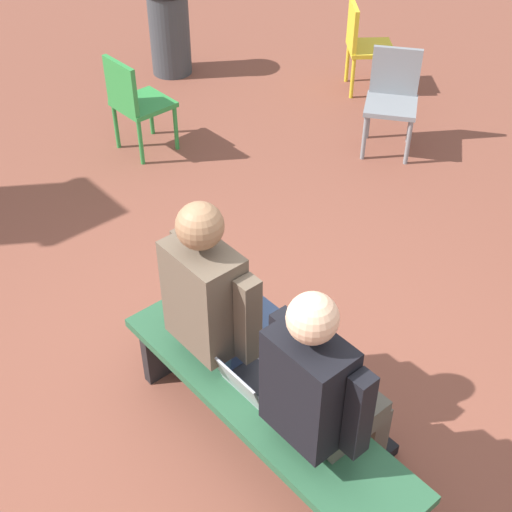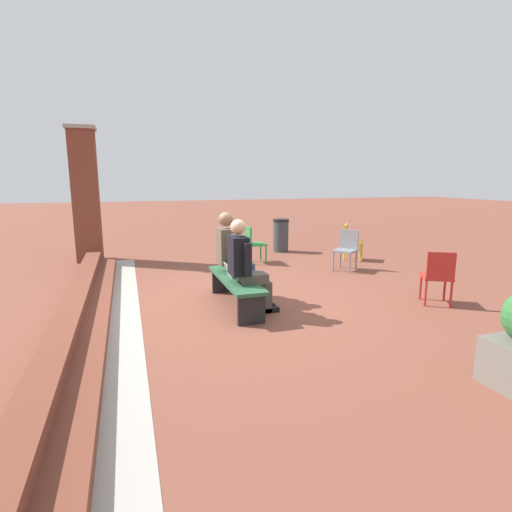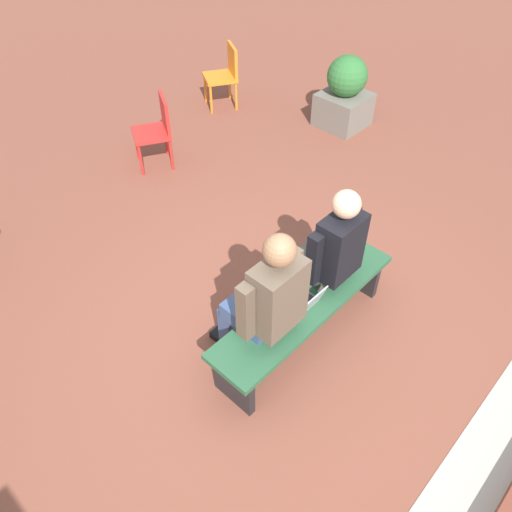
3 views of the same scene
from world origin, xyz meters
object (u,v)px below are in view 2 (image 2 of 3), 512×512
(litter_bin, at_px, (281,235))
(plastic_chair_near_bench_right, at_px, (347,247))
(person_adult, at_px, (233,254))
(plastic_chair_near_bench_left, at_px, (350,240))
(plastic_chair_mid_courtyard, at_px, (438,274))
(plastic_chair_foreground, at_px, (253,242))
(person_student, at_px, (246,264))
(bench, at_px, (235,284))
(laptop, at_px, (233,273))

(litter_bin, bearing_deg, plastic_chair_near_bench_right, -167.43)
(litter_bin, bearing_deg, person_adult, 148.55)
(plastic_chair_near_bench_left, bearing_deg, litter_bin, 37.53)
(person_adult, height_order, plastic_chair_mid_courtyard, person_adult)
(plastic_chair_mid_courtyard, height_order, plastic_chair_foreground, same)
(plastic_chair_mid_courtyard, xyz_separation_m, plastic_chair_foreground, (3.87, 1.72, 0.00))
(person_student, distance_m, plastic_chair_mid_courtyard, 2.93)
(bench, bearing_deg, plastic_chair_near_bench_right, -59.68)
(person_student, bearing_deg, plastic_chair_near_bench_right, -54.50)
(person_adult, xyz_separation_m, laptop, (-0.32, 0.08, -0.24))
(person_adult, xyz_separation_m, plastic_chair_mid_courtyard, (-1.26, -2.87, -0.26))
(plastic_chair_mid_courtyard, bearing_deg, plastic_chair_near_bench_left, -9.36)
(plastic_chair_near_bench_right, xyz_separation_m, plastic_chair_foreground, (1.31, 1.67, 0.00))
(bench, bearing_deg, person_adult, -10.18)
(person_adult, bearing_deg, person_student, 179.79)
(plastic_chair_near_bench_right, xyz_separation_m, plastic_chair_mid_courtyard, (-2.56, -0.05, 0.00))
(plastic_chair_near_bench_right, height_order, plastic_chair_near_bench_left, same)
(plastic_chair_mid_courtyard, relative_size, plastic_chair_near_bench_left, 1.00)
(person_adult, bearing_deg, litter_bin, -31.45)
(laptop, xyz_separation_m, plastic_chair_near_bench_right, (1.61, -2.90, -0.02))
(plastic_chair_mid_courtyard, relative_size, plastic_chair_foreground, 1.00)
(bench, distance_m, laptop, 0.16)
(plastic_chair_near_bench_right, relative_size, plastic_chair_foreground, 1.00)
(person_student, height_order, plastic_chair_near_bench_right, person_student)
(person_student, height_order, person_adult, person_adult)
(plastic_chair_near_bench_right, bearing_deg, bench, 120.32)
(plastic_chair_near_bench_right, distance_m, plastic_chair_near_bench_left, 1.10)
(person_adult, distance_m, plastic_chair_near_bench_right, 3.11)
(bench, height_order, person_student, person_student)
(plastic_chair_mid_courtyard, bearing_deg, plastic_chair_foreground, 24.00)
(bench, relative_size, laptop, 5.62)
(plastic_chair_foreground, height_order, litter_bin, litter_bin)
(plastic_chair_near_bench_left, relative_size, litter_bin, 0.98)
(laptop, xyz_separation_m, plastic_chair_mid_courtyard, (-0.95, -2.95, -0.02))
(person_student, height_order, laptop, person_student)
(plastic_chair_near_bench_left, bearing_deg, person_adult, 122.61)
(person_adult, height_order, plastic_chair_near_bench_left, person_adult)
(plastic_chair_near_bench_right, height_order, plastic_chair_foreground, same)
(person_adult, distance_m, plastic_chair_mid_courtyard, 3.14)
(bench, xyz_separation_m, plastic_chair_mid_courtyard, (-0.87, -2.94, 0.13))
(bench, relative_size, person_student, 1.33)
(plastic_chair_near_bench_right, relative_size, plastic_chair_near_bench_left, 1.00)
(person_adult, height_order, litter_bin, person_adult)
(plastic_chair_near_bench_left, relative_size, plastic_chair_foreground, 1.00)
(person_student, xyz_separation_m, plastic_chair_near_bench_right, (2.01, -2.82, -0.24))
(person_student, height_order, plastic_chair_near_bench_left, person_student)
(bench, bearing_deg, plastic_chair_near_bench_left, -53.54)
(plastic_chair_near_bench_right, bearing_deg, person_student, 125.50)
(laptop, bearing_deg, person_student, -168.65)
(plastic_chair_mid_courtyard, xyz_separation_m, litter_bin, (4.98, 0.59, -0.05))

